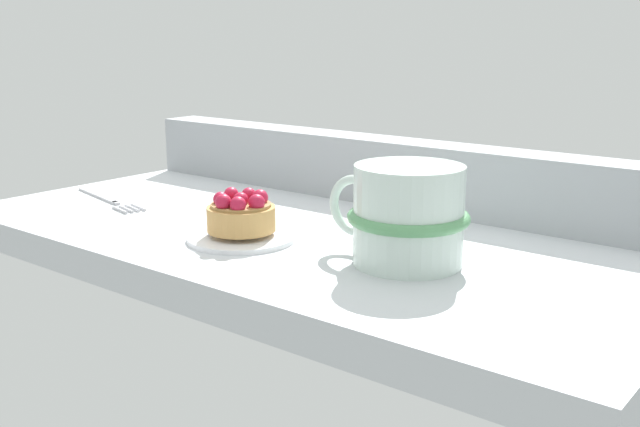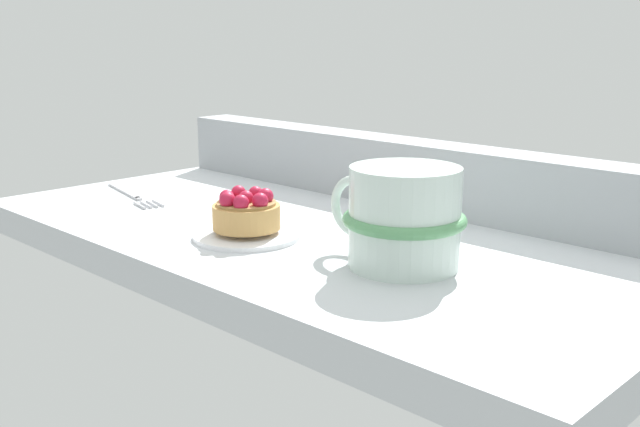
# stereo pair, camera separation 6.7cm
# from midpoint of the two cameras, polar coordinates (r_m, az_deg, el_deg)

# --- Properties ---
(ground_plane) EXTENTS (0.74, 0.36, 0.03)m
(ground_plane) POSITION_cam_midpoint_polar(r_m,az_deg,el_deg) (0.76, -3.76, -2.39)
(ground_plane) COLOR silver
(window_rail_back) EXTENTS (0.72, 0.05, 0.07)m
(window_rail_back) POSITION_cam_midpoint_polar(r_m,az_deg,el_deg) (0.86, 3.09, 3.27)
(window_rail_back) COLOR #9EA3A8
(window_rail_back) RESTS_ON ground_plane
(dessert_plate) EXTENTS (0.10, 0.10, 0.01)m
(dessert_plate) POSITION_cam_midpoint_polar(r_m,az_deg,el_deg) (0.72, -8.69, -1.71)
(dessert_plate) COLOR white
(dessert_plate) RESTS_ON ground_plane
(raspberry_tart) EXTENTS (0.07, 0.07, 0.04)m
(raspberry_tart) POSITION_cam_midpoint_polar(r_m,az_deg,el_deg) (0.71, -8.76, -0.06)
(raspberry_tart) COLOR tan
(raspberry_tart) RESTS_ON dessert_plate
(coffee_mug) EXTENTS (0.14, 0.10, 0.09)m
(coffee_mug) POSITION_cam_midpoint_polar(r_m,az_deg,el_deg) (0.63, 3.70, -0.16)
(coffee_mug) COLOR silver
(coffee_mug) RESTS_ON ground_plane
(dessert_fork) EXTENTS (0.16, 0.05, 0.01)m
(dessert_fork) POSITION_cam_midpoint_polar(r_m,az_deg,el_deg) (0.92, -18.03, 1.08)
(dessert_fork) COLOR #B7B7BC
(dessert_fork) RESTS_ON ground_plane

